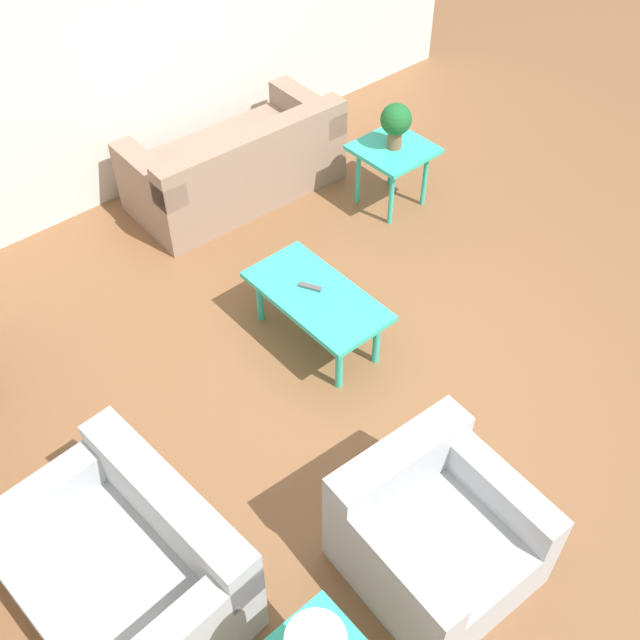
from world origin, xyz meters
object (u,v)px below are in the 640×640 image
(loveseat, at_px, (129,570))
(side_table_plant, at_px, (393,155))
(potted_plant, at_px, (396,122))
(coffee_table, at_px, (317,300))
(armchair, at_px, (433,533))
(sofa, at_px, (237,166))

(loveseat, bearing_deg, side_table_plant, 110.74)
(potted_plant, bearing_deg, side_table_plant, 71.57)
(coffee_table, bearing_deg, armchair, 159.09)
(loveseat, height_order, side_table_plant, loveseat)
(coffee_table, relative_size, side_table_plant, 1.76)
(coffee_table, height_order, side_table_plant, side_table_plant)
(sofa, relative_size, loveseat, 1.43)
(armchair, bearing_deg, coffee_table, 72.58)
(loveseat, height_order, potted_plant, potted_plant)
(sofa, distance_m, coffee_table, 1.88)
(loveseat, bearing_deg, coffee_table, 108.24)
(side_table_plant, bearing_deg, potted_plant, -108.43)
(armchair, relative_size, potted_plant, 2.46)
(potted_plant, bearing_deg, sofa, 43.44)
(side_table_plant, height_order, potted_plant, potted_plant)
(armchair, bearing_deg, side_table_plant, 52.34)
(sofa, distance_m, side_table_plant, 1.33)
(sofa, distance_m, loveseat, 3.65)
(sofa, xyz_separation_m, coffee_table, (-1.77, 0.63, 0.09))
(sofa, xyz_separation_m, loveseat, (-2.57, 2.60, -0.00))
(coffee_table, bearing_deg, sofa, -19.67)
(sofa, xyz_separation_m, potted_plant, (-0.96, -0.91, 0.50))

